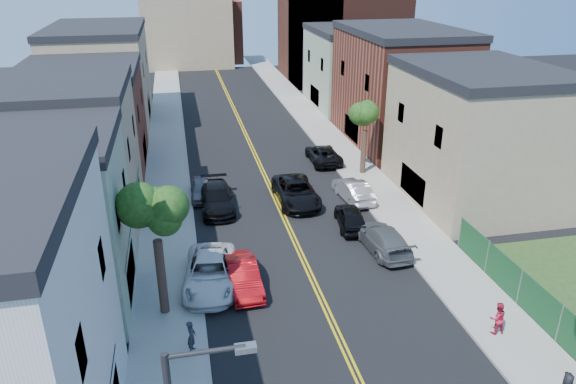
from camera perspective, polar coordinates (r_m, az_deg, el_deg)
sidewalk_left at (r=51.30m, az=-12.91°, el=4.64°), size 3.20×100.00×0.15m
sidewalk_right at (r=53.25m, az=4.37°, el=5.87°), size 3.20×100.00×0.15m
curb_left at (r=51.28m, az=-10.95°, el=4.81°), size 0.30×100.00×0.15m
curb_right at (r=52.81m, az=2.54°, el=5.76°), size 0.30×100.00×0.15m
bldg_left_palegrn at (r=28.42m, az=-26.07°, el=-3.74°), size 9.00×8.00×8.50m
bldg_left_tan_near at (r=36.44m, az=-23.16°, el=2.95°), size 9.00×10.00×9.00m
bldg_left_brick at (r=46.93m, az=-20.84°, el=6.98°), size 9.00×12.00×8.00m
bldg_left_tan_far at (r=60.27m, az=-19.21°, el=11.32°), size 9.00×16.00×9.50m
bldg_right_tan at (r=40.29m, az=19.36°, el=5.38°), size 9.00×12.00×9.00m
bldg_right_brick at (r=52.19m, az=11.72°, el=10.69°), size 9.00×14.00×10.00m
bldg_right_palegrn at (r=65.15m, az=6.82°, el=12.81°), size 9.00×12.00×8.50m
church at (r=79.63m, az=5.07°, el=16.97°), size 16.20×14.20×22.60m
backdrop_left at (r=91.31m, az=-10.70°, el=16.71°), size 14.00×8.00×12.00m
backdrop_center at (r=95.58m, az=-8.25°, el=16.54°), size 10.00×8.00×10.00m
fence_right at (r=28.48m, az=25.12°, el=-10.84°), size 0.04×15.00×1.90m
tree_left_mid at (r=24.67m, az=-14.22°, el=0.03°), size 5.20×5.20×9.29m
tree_right_far at (r=42.58m, az=8.36°, el=9.15°), size 4.40×4.40×8.03m
red_sedan at (r=28.78m, az=-4.82°, el=-8.87°), size 1.79×4.57×1.48m
white_pickup at (r=29.13m, az=-8.30°, el=-8.48°), size 3.39×6.09×1.61m
grey_car_left at (r=39.71m, az=-9.19°, el=0.29°), size 1.72×4.05×1.36m
black_car_left at (r=37.74m, az=-7.59°, el=-0.66°), size 2.32×5.61×1.62m
grey_car_right at (r=32.72m, az=10.05°, el=-4.90°), size 2.46×5.32×1.51m
black_car_right at (r=35.12m, az=6.69°, el=-2.68°), size 2.24×4.42×1.44m
silver_car_right at (r=39.11m, az=6.94°, el=0.18°), size 1.99×4.72×1.52m
dark_car_right_far at (r=46.38m, az=3.78°, el=4.03°), size 2.42×5.18×1.43m
black_suv_lane at (r=38.41m, az=0.86°, el=0.02°), size 2.77×5.94×1.65m
pedestrian_left at (r=24.66m, az=-10.24°, el=-14.92°), size 0.49×0.64×1.57m
pedestrian_right at (r=27.07m, az=21.40°, el=-12.40°), size 0.81×0.64×1.63m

